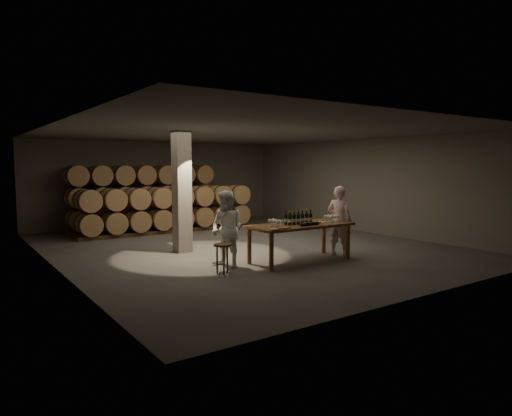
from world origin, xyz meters
TOP-DOWN VIEW (x-y plane):
  - room at (-1.80, 0.20)m, footprint 12.00×12.00m
  - tasting_table at (0.00, -2.50)m, footprint 2.60×1.10m
  - barrel_stack_back at (-0.96, 5.20)m, footprint 5.48×0.95m
  - barrel_stack_front at (-0.57, 3.80)m, footprint 6.26×0.95m
  - bottle_cluster at (-0.01, -2.44)m, footprint 0.73×0.23m
  - lying_bottles at (0.01, -2.83)m, footprint 0.63×0.08m
  - glass_cluster_left at (-0.82, -2.61)m, footprint 0.20×0.42m
  - glass_cluster_right at (0.94, -2.59)m, footprint 0.30×0.30m
  - plate at (0.53, -2.56)m, footprint 0.30×0.30m
  - notebook_near at (-0.84, -2.89)m, footprint 0.28×0.23m
  - notebook_corner at (-1.10, -2.89)m, footprint 0.26×0.30m
  - pen at (-0.68, -2.95)m, footprint 0.14×0.04m
  - stool at (-2.17, -2.53)m, footprint 0.38×0.38m
  - person_man at (1.29, -2.51)m, footprint 0.63×0.76m
  - person_woman at (-1.77, -2.06)m, footprint 0.87×0.99m

SIDE VIEW (x-z plane):
  - stool at x=-2.17m, z-range 0.20..0.84m
  - tasting_table at x=0.00m, z-range 0.35..1.25m
  - barrel_stack_front at x=-0.57m, z-range 0.04..1.61m
  - person_woman at x=-1.77m, z-range 0.00..1.74m
  - person_man at x=1.29m, z-range 0.00..1.78m
  - pen at x=-0.68m, z-range 0.90..0.91m
  - plate at x=0.53m, z-range 0.90..0.92m
  - notebook_corner at x=-1.10m, z-range 0.90..0.92m
  - notebook_near at x=-0.84m, z-range 0.90..0.93m
  - lying_bottles at x=0.01m, z-range 0.90..0.98m
  - bottle_cluster at x=-0.01m, z-range 0.85..1.19m
  - glass_cluster_right at x=0.94m, z-range 0.94..1.11m
  - glass_cluster_left at x=-0.82m, z-range 0.94..1.12m
  - barrel_stack_back at x=-0.96m, z-range 0.04..2.35m
  - room at x=-1.80m, z-range -4.40..7.60m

